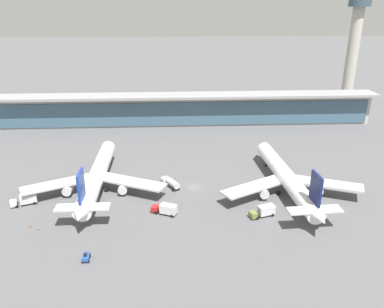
{
  "coord_description": "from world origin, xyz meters",
  "views": [
    {
      "loc": [
        -6.63,
        -111.16,
        55.42
      ],
      "look_at": [
        0.0,
        11.28,
        7.07
      ],
      "focal_mm": 35.84,
      "sensor_mm": 36.0,
      "label": 1
    }
  ],
  "objects_px": {
    "airliner_centre_stand": "(287,178)",
    "service_truck_mid_apron_white": "(25,199)",
    "safety_cone_bravo": "(38,229)",
    "service_truck_on_taxiway_olive": "(264,211)",
    "airliner_left_stand": "(97,176)",
    "service_truck_near_nose_white": "(171,182)",
    "service_truck_under_wing_red": "(166,209)",
    "service_truck_by_tail_blue": "(86,257)",
    "control_tower": "(354,40)",
    "safety_cone_alpha": "(30,226)"
  },
  "relations": [
    {
      "from": "airliner_centre_stand",
      "to": "service_truck_on_taxiway_olive",
      "type": "relative_size",
      "value": 7.55
    },
    {
      "from": "service_truck_by_tail_blue",
      "to": "airliner_left_stand",
      "type": "bearing_deg",
      "value": 95.53
    },
    {
      "from": "service_truck_by_tail_blue",
      "to": "safety_cone_bravo",
      "type": "distance_m",
      "value": 20.46
    },
    {
      "from": "service_truck_under_wing_red",
      "to": "control_tower",
      "type": "bearing_deg",
      "value": 49.45
    },
    {
      "from": "service_truck_near_nose_white",
      "to": "airliner_left_stand",
      "type": "bearing_deg",
      "value": -178.74
    },
    {
      "from": "service_truck_under_wing_red",
      "to": "safety_cone_bravo",
      "type": "relative_size",
      "value": 10.87
    },
    {
      "from": "airliner_left_stand",
      "to": "service_truck_mid_apron_white",
      "type": "height_order",
      "value": "airliner_left_stand"
    },
    {
      "from": "service_truck_on_taxiway_olive",
      "to": "control_tower",
      "type": "xyz_separation_m",
      "value": [
        77.9,
        125.42,
        34.45
      ]
    },
    {
      "from": "service_truck_near_nose_white",
      "to": "service_truck_under_wing_red",
      "type": "distance_m",
      "value": 17.07
    },
    {
      "from": "service_truck_on_taxiway_olive",
      "to": "safety_cone_alpha",
      "type": "height_order",
      "value": "service_truck_on_taxiway_olive"
    },
    {
      "from": "safety_cone_bravo",
      "to": "service_truck_mid_apron_white",
      "type": "bearing_deg",
      "value": 119.14
    },
    {
      "from": "airliner_left_stand",
      "to": "service_truck_on_taxiway_olive",
      "type": "bearing_deg",
      "value": -21.28
    },
    {
      "from": "airliner_centre_stand",
      "to": "control_tower",
      "type": "relative_size",
      "value": 0.87
    },
    {
      "from": "service_truck_mid_apron_white",
      "to": "service_truck_under_wing_red",
      "type": "bearing_deg",
      "value": -10.71
    },
    {
      "from": "airliner_left_stand",
      "to": "service_truck_near_nose_white",
      "type": "height_order",
      "value": "airliner_left_stand"
    },
    {
      "from": "service_truck_on_taxiway_olive",
      "to": "control_tower",
      "type": "distance_m",
      "value": 151.61
    },
    {
      "from": "service_truck_by_tail_blue",
      "to": "airliner_centre_stand",
      "type": "bearing_deg",
      "value": 29.52
    },
    {
      "from": "service_truck_on_taxiway_olive",
      "to": "safety_cone_bravo",
      "type": "distance_m",
      "value": 60.85
    },
    {
      "from": "airliner_left_stand",
      "to": "service_truck_under_wing_red",
      "type": "height_order",
      "value": "airliner_left_stand"
    },
    {
      "from": "airliner_centre_stand",
      "to": "safety_cone_alpha",
      "type": "xyz_separation_m",
      "value": [
        -73.7,
        -16.38,
        -4.53
      ]
    },
    {
      "from": "service_truck_under_wing_red",
      "to": "service_truck_mid_apron_white",
      "type": "height_order",
      "value": "same"
    },
    {
      "from": "airliner_left_stand",
      "to": "airliner_centre_stand",
      "type": "distance_m",
      "value": 59.53
    },
    {
      "from": "airliner_left_stand",
      "to": "safety_cone_bravo",
      "type": "bearing_deg",
      "value": -117.39
    },
    {
      "from": "airliner_left_stand",
      "to": "safety_cone_alpha",
      "type": "bearing_deg",
      "value": -124.29
    },
    {
      "from": "airliner_centre_stand",
      "to": "service_truck_near_nose_white",
      "type": "distance_m",
      "value": 36.59
    },
    {
      "from": "service_truck_under_wing_red",
      "to": "control_tower",
      "type": "height_order",
      "value": "control_tower"
    },
    {
      "from": "airliner_centre_stand",
      "to": "service_truck_near_nose_white",
      "type": "height_order",
      "value": "airliner_centre_stand"
    },
    {
      "from": "airliner_centre_stand",
      "to": "service_truck_under_wing_red",
      "type": "relative_size",
      "value": 7.59
    },
    {
      "from": "control_tower",
      "to": "service_truck_under_wing_red",
      "type": "bearing_deg",
      "value": -130.55
    },
    {
      "from": "service_truck_mid_apron_white",
      "to": "service_truck_by_tail_blue",
      "type": "relative_size",
      "value": 2.6
    },
    {
      "from": "airliner_left_stand",
      "to": "service_truck_under_wing_red",
      "type": "distance_m",
      "value": 27.48
    },
    {
      "from": "service_truck_under_wing_red",
      "to": "service_truck_by_tail_blue",
      "type": "height_order",
      "value": "service_truck_under_wing_red"
    },
    {
      "from": "airliner_centre_stand",
      "to": "service_truck_mid_apron_white",
      "type": "relative_size",
      "value": 7.57
    },
    {
      "from": "service_truck_by_tail_blue",
      "to": "safety_cone_bravo",
      "type": "height_order",
      "value": "service_truck_by_tail_blue"
    },
    {
      "from": "airliner_centre_stand",
      "to": "service_truck_under_wing_red",
      "type": "height_order",
      "value": "airliner_centre_stand"
    },
    {
      "from": "service_truck_near_nose_white",
      "to": "service_truck_under_wing_red",
      "type": "bearing_deg",
      "value": -95.07
    },
    {
      "from": "service_truck_by_tail_blue",
      "to": "control_tower",
      "type": "distance_m",
      "value": 191.85
    },
    {
      "from": "airliner_centre_stand",
      "to": "service_truck_mid_apron_white",
      "type": "bearing_deg",
      "value": -177.11
    },
    {
      "from": "airliner_centre_stand",
      "to": "safety_cone_bravo",
      "type": "relative_size",
      "value": 82.52
    },
    {
      "from": "service_truck_mid_apron_white",
      "to": "safety_cone_bravo",
      "type": "relative_size",
      "value": 10.9
    },
    {
      "from": "service_truck_on_taxiway_olive",
      "to": "airliner_left_stand",
      "type": "bearing_deg",
      "value": 158.72
    },
    {
      "from": "airliner_centre_stand",
      "to": "service_truck_on_taxiway_olive",
      "type": "distance_m",
      "value": 18.01
    },
    {
      "from": "service_truck_near_nose_white",
      "to": "service_truck_on_taxiway_olive",
      "type": "xyz_separation_m",
      "value": [
        25.71,
        -19.58,
        -0.02
      ]
    },
    {
      "from": "service_truck_mid_apron_white",
      "to": "safety_cone_bravo",
      "type": "bearing_deg",
      "value": -60.86
    },
    {
      "from": "service_truck_near_nose_white",
      "to": "service_truck_on_taxiway_olive",
      "type": "relative_size",
      "value": 1.12
    },
    {
      "from": "service_truck_by_tail_blue",
      "to": "service_truck_mid_apron_white",
      "type": "bearing_deg",
      "value": 129.88
    },
    {
      "from": "service_truck_near_nose_white",
      "to": "service_truck_by_tail_blue",
      "type": "xyz_separation_m",
      "value": [
        -19.74,
        -36.81,
        -0.83
      ]
    },
    {
      "from": "service_truck_by_tail_blue",
      "to": "service_truck_on_taxiway_olive",
      "type": "bearing_deg",
      "value": 20.76
    },
    {
      "from": "service_truck_under_wing_red",
      "to": "service_truck_mid_apron_white",
      "type": "distance_m",
      "value": 42.06
    },
    {
      "from": "service_truck_near_nose_white",
      "to": "safety_cone_alpha",
      "type": "relative_size",
      "value": 12.2
    }
  ]
}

